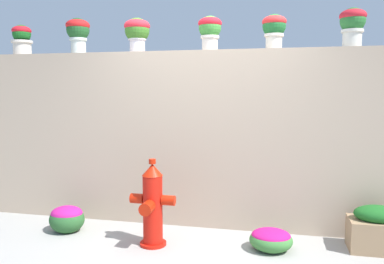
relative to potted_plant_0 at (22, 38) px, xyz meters
name	(u,v)px	position (x,y,z in m)	size (l,w,h in m)	color
ground_plane	(186,257)	(2.44, -1.02, -2.30)	(24.00, 24.00, 0.00)	#9A9791
stone_wall	(205,139)	(2.44, 0.00, -1.26)	(5.54, 0.36, 2.07)	tan
potted_plant_0	(22,38)	(0.00, 0.00, 0.00)	(0.27, 0.27, 0.39)	beige
potted_plant_1	(78,31)	(0.82, -0.03, 0.06)	(0.30, 0.30, 0.44)	silver
potted_plant_2	(137,31)	(1.59, 0.00, 0.04)	(0.32, 0.32, 0.42)	silver
potted_plant_3	(210,29)	(2.49, 0.02, 0.03)	(0.28, 0.28, 0.41)	beige
potted_plant_4	(274,28)	(3.22, 0.00, 0.02)	(0.27, 0.27, 0.39)	beige
potted_plant_5	(353,23)	(4.05, -0.04, 0.04)	(0.28, 0.28, 0.42)	silver
fire_hydrant	(152,206)	(2.04, -0.82, -1.88)	(0.48, 0.39, 0.91)	red
flower_bush_left	(67,218)	(0.95, -0.64, -2.14)	(0.40, 0.36, 0.31)	#295A2A
flower_bush_right	(271,239)	(3.25, -0.68, -2.18)	(0.44, 0.39, 0.23)	#3D7A37
planter_box	(377,229)	(4.29, -0.46, -2.07)	(0.55, 0.36, 0.47)	#9A7956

